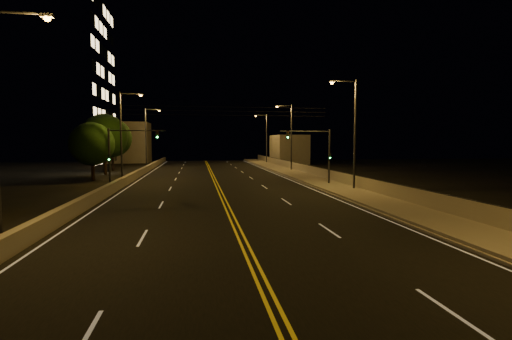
{
  "coord_description": "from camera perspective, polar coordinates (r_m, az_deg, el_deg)",
  "views": [
    {
      "loc": [
        -1.97,
        -6.9,
        4.44
      ],
      "look_at": [
        2.0,
        18.0,
        2.5
      ],
      "focal_mm": 26.0,
      "sensor_mm": 36.0,
      "label": 1
    }
  ],
  "objects": [
    {
      "name": "road",
      "position": [
        27.33,
        -4.82,
        -4.94
      ],
      "size": [
        18.0,
        120.0,
        0.02
      ],
      "primitive_type": "cube",
      "color": "black",
      "rests_on": "ground"
    },
    {
      "name": "sidewalk",
      "position": [
        30.09,
        16.2,
        -3.97
      ],
      "size": [
        3.6,
        120.0,
        0.3
      ],
      "primitive_type": "cube",
      "color": "gray",
      "rests_on": "ground"
    },
    {
      "name": "curb",
      "position": [
        29.35,
        12.89,
        -4.26
      ],
      "size": [
        0.14,
        120.0,
        0.15
      ],
      "primitive_type": "cube",
      "color": "gray",
      "rests_on": "ground"
    },
    {
      "name": "parapet_wall",
      "position": [
        30.74,
        19.01,
        -2.64
      ],
      "size": [
        0.3,
        120.0,
        1.0
      ],
      "primitive_type": "cube",
      "color": "gray",
      "rests_on": "sidewalk"
    },
    {
      "name": "jersey_barrier",
      "position": [
        28.16,
        -24.05,
        -4.15
      ],
      "size": [
        0.45,
        120.0,
        0.89
      ],
      "primitive_type": "cube",
      "color": "gray",
      "rests_on": "ground"
    },
    {
      "name": "distant_building_right",
      "position": [
        75.74,
        5.06,
        3.19
      ],
      "size": [
        6.0,
        10.0,
        5.72
      ],
      "primitive_type": "cube",
      "color": "gray",
      "rests_on": "ground"
    },
    {
      "name": "distant_building_left",
      "position": [
        82.99,
        -18.84,
        4.02
      ],
      "size": [
        8.0,
        8.0,
        8.45
      ],
      "primitive_type": "cube",
      "color": "gray",
      "rests_on": "ground"
    },
    {
      "name": "parapet_rail",
      "position": [
        30.68,
        19.04,
        -1.66
      ],
      "size": [
        0.06,
        120.0,
        0.06
      ],
      "primitive_type": "cylinder",
      "rotation": [
        1.57,
        0.0,
        0.0
      ],
      "color": "black",
      "rests_on": "parapet_wall"
    },
    {
      "name": "lane_markings",
      "position": [
        27.26,
        -4.81,
        -4.94
      ],
      "size": [
        17.32,
        116.0,
        0.0
      ],
      "color": "silver",
      "rests_on": "road"
    },
    {
      "name": "streetlight_1",
      "position": [
        33.8,
        14.6,
        6.28
      ],
      "size": [
        2.55,
        0.28,
        9.83
      ],
      "color": "#2D2D33",
      "rests_on": "ground"
    },
    {
      "name": "streetlight_2",
      "position": [
        54.9,
        5.21,
        5.63
      ],
      "size": [
        2.55,
        0.28,
        9.83
      ],
      "color": "#2D2D33",
      "rests_on": "ground"
    },
    {
      "name": "streetlight_3",
      "position": [
        74.1,
        1.45,
        5.32
      ],
      "size": [
        2.55,
        0.28,
        9.83
      ],
      "color": "#2D2D33",
      "rests_on": "ground"
    },
    {
      "name": "streetlight_4",
      "position": [
        18.65,
        -34.65,
        7.29
      ],
      "size": [
        2.55,
        0.28,
        9.83
      ],
      "color": "#2D2D33",
      "rests_on": "ground"
    },
    {
      "name": "streetlight_5",
      "position": [
        43.4,
        -19.74,
        5.72
      ],
      "size": [
        2.55,
        0.28,
        9.83
      ],
      "color": "#2D2D33",
      "rests_on": "ground"
    },
    {
      "name": "streetlight_6",
      "position": [
        63.35,
        -16.36,
        5.3
      ],
      "size": [
        2.55,
        0.28,
        9.83
      ],
      "color": "#2D2D33",
      "rests_on": "ground"
    },
    {
      "name": "traffic_signal_right",
      "position": [
        37.09,
        9.7,
        3.06
      ],
      "size": [
        5.11,
        0.31,
        5.64
      ],
      "color": "#2D2D33",
      "rests_on": "ground"
    },
    {
      "name": "traffic_signal_left",
      "position": [
        35.77,
        -20.0,
        2.81
      ],
      "size": [
        5.11,
        0.31,
        5.64
      ],
      "color": "#2D2D33",
      "rests_on": "ground"
    },
    {
      "name": "overhead_wires",
      "position": [
        36.57,
        -6.02,
        9.02
      ],
      "size": [
        22.0,
        0.03,
        0.83
      ],
      "color": "black"
    },
    {
      "name": "building_tower",
      "position": [
        65.31,
        -32.76,
        11.32
      ],
      "size": [
        24.0,
        15.0,
        27.31
      ],
      "color": "gray",
      "rests_on": "ground"
    },
    {
      "name": "tree_0",
      "position": [
        45.59,
        -23.91,
        3.68
      ],
      "size": [
        4.88,
        4.88,
        6.61
      ],
      "color": "black",
      "rests_on": "ground"
    },
    {
      "name": "tree_1",
      "position": [
        53.37,
        -22.3,
        4.78
      ],
      "size": [
        5.97,
        5.97,
        8.09
      ],
      "color": "black",
      "rests_on": "ground"
    },
    {
      "name": "tree_2",
      "position": [
        60.85,
        -21.26,
        4.62
      ],
      "size": [
        5.84,
        5.84,
        7.91
      ],
      "color": "black",
      "rests_on": "ground"
    }
  ]
}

